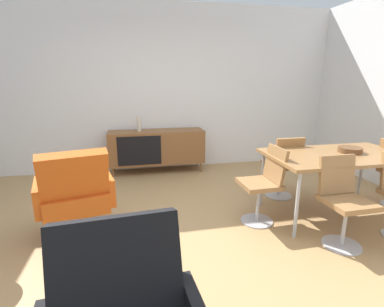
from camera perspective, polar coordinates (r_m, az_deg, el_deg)
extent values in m
plane|color=tan|center=(2.94, -0.93, -17.33)|extent=(8.32, 8.32, 0.00)
cube|color=white|center=(5.07, -6.75, 12.78)|extent=(6.80, 0.12, 2.80)
cube|color=brown|center=(4.90, -7.07, 1.35)|extent=(1.60, 0.44, 0.56)
cube|color=black|center=(4.66, -10.50, 0.54)|extent=(0.70, 0.01, 0.48)
cylinder|color=brown|center=(4.83, -15.56, -3.73)|extent=(0.03, 0.03, 0.16)
cylinder|color=brown|center=(4.94, 1.82, -2.74)|extent=(0.03, 0.03, 0.16)
cylinder|color=brown|center=(5.15, -15.35, -2.56)|extent=(0.03, 0.03, 0.16)
cylinder|color=brown|center=(5.26, 0.94, -1.66)|extent=(0.03, 0.03, 0.16)
cylinder|color=beige|center=(4.80, -10.60, 5.88)|extent=(0.07, 0.07, 0.25)
cube|color=olive|center=(3.63, 27.30, -0.33)|extent=(1.60, 0.90, 0.04)
cylinder|color=#B7B7BC|center=(3.04, 20.34, -9.73)|extent=(0.04, 0.04, 0.70)
cylinder|color=#B7B7BC|center=(3.66, 13.93, -5.00)|extent=(0.04, 0.04, 0.70)
cylinder|color=#B7B7BC|center=(4.47, 30.85, -3.14)|extent=(0.04, 0.04, 0.70)
cylinder|color=brown|center=(3.76, 29.16, 0.66)|extent=(0.26, 0.26, 0.06)
cube|color=#9E7042|center=(3.21, 13.31, -5.97)|extent=(0.41, 0.41, 0.05)
cube|color=#9E7042|center=(3.22, 16.40, -2.04)|extent=(0.10, 0.38, 0.38)
cylinder|color=#B7B7BC|center=(3.30, 13.07, -9.84)|extent=(0.04, 0.04, 0.42)
cylinder|color=#B7B7BC|center=(3.39, 12.86, -13.02)|extent=(0.36, 0.36, 0.01)
cube|color=#9E7042|center=(3.04, 28.80, -8.61)|extent=(0.41, 0.41, 0.05)
cube|color=#9E7042|center=(3.10, 27.11, -3.76)|extent=(0.38, 0.10, 0.38)
cylinder|color=#B7B7BC|center=(3.14, 28.26, -12.62)|extent=(0.04, 0.04, 0.42)
cylinder|color=#B7B7BC|center=(3.23, 27.80, -15.90)|extent=(0.36, 0.36, 0.01)
cube|color=#9E7042|center=(4.00, 17.39, -2.13)|extent=(0.40, 0.40, 0.05)
cube|color=#9E7042|center=(3.79, 18.92, 0.22)|extent=(0.38, 0.09, 0.38)
cylinder|color=#B7B7BC|center=(4.07, 17.14, -5.34)|extent=(0.04, 0.04, 0.42)
cylinder|color=#B7B7BC|center=(4.14, 16.93, -8.02)|extent=(0.36, 0.36, 0.01)
cube|color=#D85919|center=(3.16, -22.30, -8.42)|extent=(0.71, 0.68, 0.20)
cube|color=#D85919|center=(2.83, -22.58, -4.41)|extent=(0.65, 0.40, 0.51)
cube|color=#D85919|center=(3.15, -16.44, -6.35)|extent=(0.18, 0.50, 0.28)
cube|color=#D85919|center=(3.14, -28.49, -7.70)|extent=(0.18, 0.50, 0.28)
cylinder|color=#B7B7BC|center=(3.25, -21.88, -12.32)|extent=(0.06, 0.06, 0.28)
cylinder|color=#B7B7BC|center=(3.31, -21.66, -14.36)|extent=(0.48, 0.48, 0.02)
cube|color=black|center=(1.49, -14.79, -21.64)|extent=(0.62, 0.32, 0.51)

